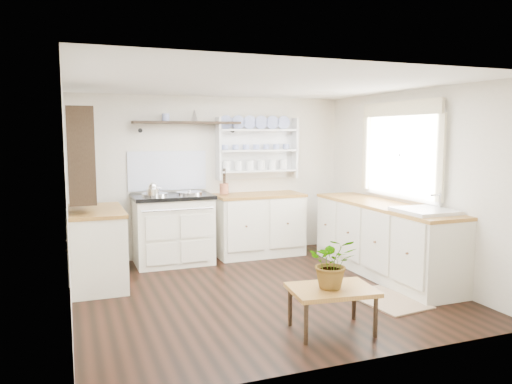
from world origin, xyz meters
TOP-DOWN VIEW (x-y plane):
  - floor at (0.00, 0.00)m, footprint 4.00×3.80m
  - wall_back at (0.00, 1.90)m, footprint 4.00×0.02m
  - wall_right at (2.00, 0.00)m, footprint 0.02×3.80m
  - wall_left at (-2.00, 0.00)m, footprint 0.02×3.80m
  - ceiling at (0.00, 0.00)m, footprint 4.00×3.80m
  - window at (1.95, 0.15)m, footprint 0.08×1.55m
  - aga_cooker at (-0.67, 1.57)m, footprint 1.06×0.74m
  - back_cabinets at (0.60, 1.60)m, footprint 1.27×0.63m
  - right_cabinets at (1.70, 0.10)m, footprint 0.62×2.43m
  - belfast_sink at (1.70, -0.65)m, footprint 0.55×0.60m
  - left_cabinets at (-1.70, 0.90)m, footprint 0.62×1.13m
  - plate_rack at (0.65, 1.86)m, footprint 1.20×0.22m
  - high_shelf at (-0.40, 1.78)m, footprint 1.50×0.29m
  - left_shelving at (-1.84, 0.90)m, footprint 0.28×0.80m
  - kettle at (-0.95, 1.45)m, footprint 0.16×0.16m
  - utensil_crock at (0.10, 1.68)m, footprint 0.13×0.13m
  - center_table at (0.18, -1.29)m, footprint 0.80×0.61m
  - potted_plant at (0.18, -1.29)m, footprint 0.53×0.50m
  - floor_rug at (1.14, -0.78)m, footprint 0.65×0.91m

SIDE VIEW (x-z plane):
  - floor at x=0.00m, z-range -0.01..0.01m
  - floor_rug at x=1.14m, z-range 0.00..0.02m
  - center_table at x=0.18m, z-range 0.16..0.56m
  - right_cabinets at x=1.70m, z-range 0.01..0.91m
  - left_cabinets at x=-1.70m, z-range 0.01..0.91m
  - back_cabinets at x=0.60m, z-range 0.01..0.91m
  - aga_cooker at x=-0.67m, z-range -0.01..0.97m
  - potted_plant at x=0.18m, z-range 0.40..0.87m
  - belfast_sink at x=1.70m, z-range 0.58..1.03m
  - utensil_crock at x=0.10m, z-range 0.91..1.06m
  - kettle at x=-0.95m, z-range 0.93..1.13m
  - wall_back at x=0.00m, z-range 0.00..2.30m
  - wall_right at x=2.00m, z-range 0.00..2.30m
  - wall_left at x=-2.00m, z-range 0.00..2.30m
  - left_shelving at x=-1.84m, z-range 1.02..2.08m
  - plate_rack at x=0.65m, z-range 1.11..2.01m
  - window at x=1.95m, z-range 0.95..2.17m
  - high_shelf at x=-0.40m, z-range 1.83..1.99m
  - ceiling at x=0.00m, z-range 2.29..2.30m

